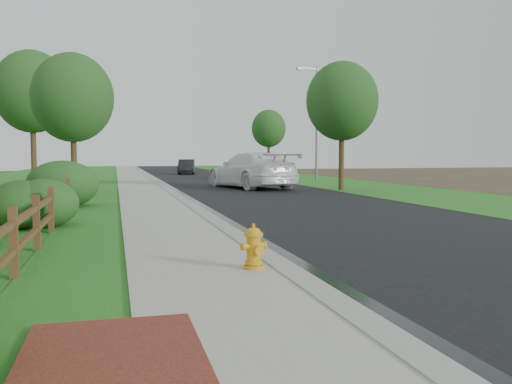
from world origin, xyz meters
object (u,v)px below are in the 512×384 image
object	(u,v)px
fire_hydrant	(254,248)
streetlight	(315,116)
ranch_fence	(44,214)
white_suv	(251,170)
dark_car_mid	(245,167)

from	to	relation	value
fire_hydrant	streetlight	distance (m)	30.25
streetlight	ranch_fence	bearing A→B (deg)	-122.43
white_suv	fire_hydrant	bearing A→B (deg)	62.26
streetlight	white_suv	bearing A→B (deg)	-131.74
ranch_fence	dark_car_mid	bearing A→B (deg)	68.20
white_suv	streetlight	bearing A→B (deg)	-145.52
fire_hydrant	dark_car_mid	world-z (taller)	dark_car_mid
fire_hydrant	white_suv	xyz separation A→B (m)	(5.10, 20.50, 0.57)
ranch_fence	fire_hydrant	distance (m)	5.37
dark_car_mid	streetlight	world-z (taller)	streetlight
fire_hydrant	streetlight	world-z (taller)	streetlight
streetlight	dark_car_mid	bearing A→B (deg)	141.07
ranch_fence	dark_car_mid	xyz separation A→B (m)	(10.80, 27.00, 0.26)
ranch_fence	white_suv	world-z (taller)	white_suv
ranch_fence	fire_hydrant	bearing A→B (deg)	-49.29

